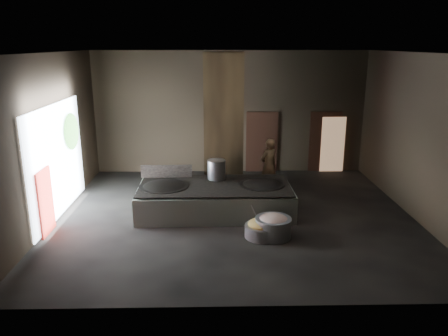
{
  "coord_description": "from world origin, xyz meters",
  "views": [
    {
      "loc": [
        -0.58,
        -11.61,
        4.73
      ],
      "look_at": [
        -0.31,
        0.54,
        1.25
      ],
      "focal_mm": 35.0,
      "sensor_mm": 36.0,
      "label": 1
    }
  ],
  "objects_px": {
    "wok_left": "(164,189)",
    "stock_pot": "(216,170)",
    "cook": "(269,165)",
    "veg_basin": "(262,231)",
    "meat_basin": "(273,227)",
    "wok_right": "(262,187)",
    "hearth_platform": "(215,200)"
  },
  "relations": [
    {
      "from": "hearth_platform",
      "to": "stock_pot",
      "type": "height_order",
      "value": "stock_pot"
    },
    {
      "from": "veg_basin",
      "to": "meat_basin",
      "type": "distance_m",
      "value": 0.3
    },
    {
      "from": "wok_left",
      "to": "stock_pot",
      "type": "xyz_separation_m",
      "value": [
        1.5,
        0.6,
        0.38
      ]
    },
    {
      "from": "stock_pot",
      "to": "veg_basin",
      "type": "distance_m",
      "value": 2.7
    },
    {
      "from": "hearth_platform",
      "to": "stock_pot",
      "type": "distance_m",
      "value": 0.93
    },
    {
      "from": "hearth_platform",
      "to": "stock_pot",
      "type": "bearing_deg",
      "value": 83.83
    },
    {
      "from": "cook",
      "to": "wok_left",
      "type": "bearing_deg",
      "value": -3.49
    },
    {
      "from": "cook",
      "to": "veg_basin",
      "type": "height_order",
      "value": "cook"
    },
    {
      "from": "wok_left",
      "to": "wok_right",
      "type": "bearing_deg",
      "value": 2.05
    },
    {
      "from": "hearth_platform",
      "to": "veg_basin",
      "type": "height_order",
      "value": "hearth_platform"
    },
    {
      "from": "stock_pot",
      "to": "veg_basin",
      "type": "xyz_separation_m",
      "value": [
        1.13,
        -2.26,
        -0.97
      ]
    },
    {
      "from": "wok_left",
      "to": "veg_basin",
      "type": "bearing_deg",
      "value": -32.19
    },
    {
      "from": "stock_pot",
      "to": "meat_basin",
      "type": "height_order",
      "value": "stock_pot"
    },
    {
      "from": "veg_basin",
      "to": "wok_left",
      "type": "bearing_deg",
      "value": 147.81
    },
    {
      "from": "hearth_platform",
      "to": "veg_basin",
      "type": "relative_size",
      "value": 5.09
    },
    {
      "from": "wok_left",
      "to": "veg_basin",
      "type": "height_order",
      "value": "wok_left"
    },
    {
      "from": "hearth_platform",
      "to": "meat_basin",
      "type": "distance_m",
      "value": 2.25
    },
    {
      "from": "hearth_platform",
      "to": "meat_basin",
      "type": "height_order",
      "value": "hearth_platform"
    },
    {
      "from": "wok_left",
      "to": "meat_basin",
      "type": "bearing_deg",
      "value": -29.59
    },
    {
      "from": "stock_pot",
      "to": "veg_basin",
      "type": "relative_size",
      "value": 0.66
    },
    {
      "from": "cook",
      "to": "veg_basin",
      "type": "relative_size",
      "value": 2.06
    },
    {
      "from": "wok_left",
      "to": "meat_basin",
      "type": "height_order",
      "value": "wok_left"
    },
    {
      "from": "stock_pot",
      "to": "wok_right",
      "type": "bearing_deg",
      "value": -21.04
    },
    {
      "from": "wok_right",
      "to": "meat_basin",
      "type": "relative_size",
      "value": 1.4
    },
    {
      "from": "stock_pot",
      "to": "cook",
      "type": "distance_m",
      "value": 2.17
    },
    {
      "from": "wok_right",
      "to": "cook",
      "type": "height_order",
      "value": "cook"
    },
    {
      "from": "stock_pot",
      "to": "cook",
      "type": "xyz_separation_m",
      "value": [
        1.71,
        1.32,
        -0.24
      ]
    },
    {
      "from": "wok_left",
      "to": "hearth_platform",
      "type": "bearing_deg",
      "value": 1.97
    },
    {
      "from": "wok_right",
      "to": "hearth_platform",
      "type": "bearing_deg",
      "value": -177.88
    },
    {
      "from": "wok_right",
      "to": "stock_pot",
      "type": "relative_size",
      "value": 2.25
    },
    {
      "from": "cook",
      "to": "veg_basin",
      "type": "bearing_deg",
      "value": 46.4
    },
    {
      "from": "veg_basin",
      "to": "stock_pot",
      "type": "bearing_deg",
      "value": 116.59
    }
  ]
}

